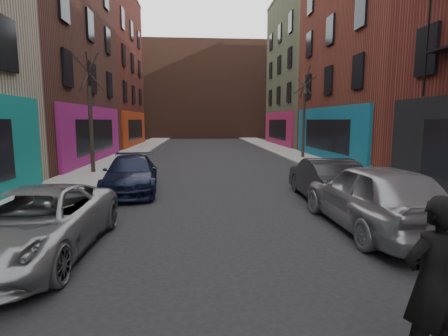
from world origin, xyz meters
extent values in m
cube|color=gray|center=(-6.25, 30.00, 0.07)|extent=(2.50, 84.00, 0.13)
cube|color=gray|center=(6.25, 30.00, 0.07)|extent=(2.50, 84.00, 0.13)
cube|color=#47281E|center=(0.00, 56.00, 7.00)|extent=(40.00, 10.00, 14.00)
imported|color=gray|center=(-4.24, 7.37, 0.66)|extent=(2.34, 4.84, 1.33)
imported|color=black|center=(-3.53, 13.55, 0.67)|extent=(2.32, 4.76, 1.33)
imported|color=#919399|center=(3.20, 8.45, 0.84)|extent=(2.07, 4.97, 1.68)
imported|color=black|center=(3.20, 11.71, 0.71)|extent=(1.69, 4.38, 1.42)
imported|color=black|center=(1.30, 3.64, 1.02)|extent=(0.72, 0.52, 1.85)
camera|label=1|loc=(-1.05, 0.49, 2.67)|focal=28.00mm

